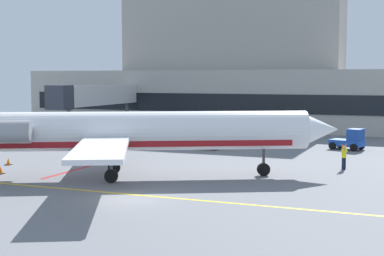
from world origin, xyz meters
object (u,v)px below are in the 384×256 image
(baggage_tug, at_px, (108,128))
(belt_loader, at_px, (350,140))
(regional_jet, at_px, (122,132))
(marshaller, at_px, (344,157))
(pushback_tractor, at_px, (216,138))

(baggage_tug, distance_m, belt_loader, 28.05)
(regional_jet, relative_size, marshaller, 14.41)
(baggage_tug, bearing_deg, marshaller, -27.04)
(regional_jet, relative_size, belt_loader, 8.15)
(pushback_tractor, distance_m, marshaller, 15.96)
(baggage_tug, distance_m, pushback_tractor, 16.52)
(regional_jet, relative_size, baggage_tug, 7.70)
(belt_loader, bearing_deg, marshaller, -86.22)
(pushback_tractor, height_order, marshaller, pushback_tractor)
(baggage_tug, bearing_deg, regional_jet, -57.74)
(pushback_tractor, height_order, belt_loader, pushback_tractor)
(marshaller, bearing_deg, pushback_tractor, 145.77)
(regional_jet, xyz_separation_m, marshaller, (13.68, 9.17, -2.22))
(regional_jet, distance_m, belt_loader, 24.87)
(baggage_tug, height_order, pushback_tractor, pushback_tractor)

